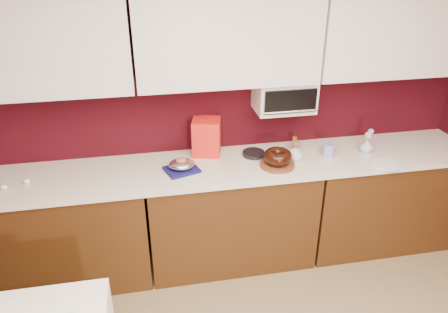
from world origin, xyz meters
TOP-DOWN VIEW (x-y plane):
  - wall_back at (0.00, 2.25)m, footprint 4.00×0.02m
  - base_cabinet_left at (-1.33, 1.94)m, footprint 1.31×0.58m
  - base_cabinet_center at (0.00, 1.94)m, footprint 1.31×0.58m
  - base_cabinet_right at (1.33, 1.94)m, footprint 1.31×0.58m
  - countertop at (0.00, 1.94)m, footprint 4.00×0.62m
  - upper_cabinet_left at (-1.33, 2.08)m, footprint 1.31×0.33m
  - upper_cabinet_center at (0.00, 2.08)m, footprint 1.31×0.33m
  - upper_cabinet_right at (1.33, 2.08)m, footprint 1.31×0.33m
  - toaster_oven at (0.45, 2.10)m, footprint 0.45×0.30m
  - toaster_oven_door at (0.45, 1.94)m, footprint 0.40×0.02m
  - toaster_oven_handle at (0.45, 1.93)m, footprint 0.42×0.02m
  - cake_base at (0.34, 1.84)m, footprint 0.29×0.29m
  - bundt_cake at (0.34, 1.84)m, footprint 0.25×0.25m
  - navy_towel at (-0.38, 1.90)m, footprint 0.29×0.26m
  - foil_ham_nest at (-0.38, 1.90)m, footprint 0.24×0.22m
  - roasted_ham at (-0.38, 1.90)m, footprint 0.09×0.08m
  - pandoro_box at (-0.16, 2.15)m, footprint 0.26×0.24m
  - dark_pan at (0.21, 2.05)m, footprint 0.24×0.24m
  - coffee_mug at (0.51, 1.91)m, footprint 0.12×0.12m
  - blue_jar at (0.79, 1.93)m, footprint 0.11×0.11m
  - flower_vase at (1.12, 1.93)m, footprint 0.11×0.11m
  - flower_pink at (1.12, 1.93)m, footprint 0.06×0.06m
  - flower_blue at (1.15, 1.95)m, footprint 0.05×0.05m
  - china_plate at (1.17, 1.70)m, footprint 0.27×0.27m
  - amber_bottle at (0.57, 2.10)m, footprint 0.05×0.05m
  - paper_cup at (0.56, 2.06)m, footprint 0.08×0.08m
  - egg_left at (-1.62, 1.86)m, footprint 0.05×0.04m
  - egg_right at (-1.49, 1.92)m, footprint 0.05×0.05m

SIDE VIEW (x-z plane):
  - base_cabinet_left at x=-1.33m, z-range 0.00..0.86m
  - base_cabinet_center at x=0.00m, z-range 0.00..0.86m
  - base_cabinet_right at x=1.33m, z-range 0.00..0.86m
  - countertop at x=0.00m, z-range 0.86..0.90m
  - china_plate at x=1.17m, z-range 0.90..0.91m
  - navy_towel at x=-0.38m, z-range 0.90..0.92m
  - cake_base at x=0.34m, z-range 0.90..0.92m
  - dark_pan at x=0.21m, z-range 0.90..0.93m
  - egg_right at x=-1.49m, z-range 0.90..0.94m
  - egg_left at x=-1.62m, z-range 0.90..0.94m
  - paper_cup at x=0.56m, z-range 0.90..0.99m
  - coffee_mug at x=0.51m, z-range 0.90..1.00m
  - blue_jar at x=0.79m, z-range 0.90..1.01m
  - amber_bottle at x=0.57m, z-range 0.90..1.01m
  - foil_ham_nest at x=-0.38m, z-range 0.92..0.99m
  - flower_vase at x=1.12m, z-range 0.90..1.03m
  - roasted_ham at x=-0.38m, z-range 0.95..1.01m
  - bundt_cake at x=0.34m, z-range 0.94..1.02m
  - pandoro_box at x=-0.16m, z-range 0.90..1.19m
  - flower_pink at x=1.12m, z-range 1.02..1.08m
  - flower_blue at x=1.15m, z-range 1.05..1.09m
  - wall_back at x=0.00m, z-range 0.00..2.50m
  - toaster_oven_handle at x=0.45m, z-range 1.29..1.31m
  - toaster_oven at x=0.45m, z-range 1.25..1.50m
  - toaster_oven_door at x=0.45m, z-range 1.28..1.47m
  - upper_cabinet_left at x=-1.33m, z-range 1.50..2.20m
  - upper_cabinet_center at x=0.00m, z-range 1.50..2.20m
  - upper_cabinet_right at x=1.33m, z-range 1.50..2.20m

